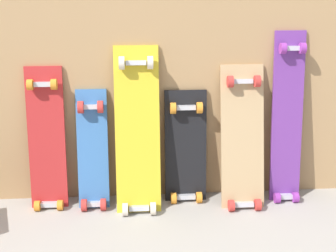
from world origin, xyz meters
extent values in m
plane|color=#9E9991|center=(0.00, 0.00, 0.00)|extent=(12.00, 12.00, 0.00)
cube|color=tan|center=(0.00, 0.07, 0.73)|extent=(2.52, 0.04, 1.47)
cube|color=#B22626|center=(-0.63, -0.01, 0.33)|extent=(0.19, 0.13, 0.81)
cube|color=#B7B7BF|center=(-0.63, -0.08, 0.02)|extent=(0.09, 0.04, 0.03)
cube|color=#B7B7BF|center=(-0.63, 0.01, 0.65)|extent=(0.09, 0.04, 0.03)
cylinder|color=orange|center=(-0.69, -0.10, 0.03)|extent=(0.03, 0.05, 0.05)
cylinder|color=orange|center=(-0.57, -0.10, 0.03)|extent=(0.03, 0.05, 0.05)
cylinder|color=orange|center=(-0.69, -0.01, 0.65)|extent=(0.03, 0.05, 0.05)
cylinder|color=orange|center=(-0.57, -0.01, 0.65)|extent=(0.03, 0.05, 0.05)
cube|color=#386BAD|center=(-0.39, -0.03, 0.27)|extent=(0.16, 0.15, 0.68)
cube|color=#B7B7BF|center=(-0.39, -0.10, 0.03)|extent=(0.07, 0.04, 0.03)
cube|color=#B7B7BF|center=(-0.39, 0.00, 0.53)|extent=(0.07, 0.04, 0.03)
cylinder|color=red|center=(-0.44, -0.12, 0.03)|extent=(0.03, 0.06, 0.06)
cylinder|color=red|center=(-0.34, -0.12, 0.03)|extent=(0.03, 0.06, 0.06)
cylinder|color=red|center=(-0.44, -0.02, 0.53)|extent=(0.03, 0.06, 0.06)
cylinder|color=red|center=(-0.34, -0.02, 0.53)|extent=(0.03, 0.06, 0.06)
cube|color=gold|center=(-0.16, -0.06, 0.39)|extent=(0.23, 0.22, 0.91)
cube|color=#B7B7BF|center=(-0.16, -0.17, 0.03)|extent=(0.10, 0.04, 0.03)
cube|color=#B7B7BF|center=(-0.16, 0.00, 0.76)|extent=(0.10, 0.04, 0.03)
cylinder|color=beige|center=(-0.23, -0.18, 0.03)|extent=(0.03, 0.07, 0.07)
cylinder|color=beige|center=(-0.09, -0.18, 0.03)|extent=(0.03, 0.07, 0.07)
cylinder|color=beige|center=(-0.23, -0.02, 0.76)|extent=(0.03, 0.07, 0.07)
cylinder|color=beige|center=(-0.09, -0.02, 0.76)|extent=(0.03, 0.07, 0.07)
cube|color=black|center=(0.10, 0.00, 0.27)|extent=(0.22, 0.09, 0.67)
cube|color=#B7B7BF|center=(0.10, -0.05, 0.03)|extent=(0.10, 0.04, 0.03)
cube|color=#B7B7BF|center=(0.10, 0.01, 0.52)|extent=(0.10, 0.04, 0.03)
cylinder|color=orange|center=(0.03, -0.07, 0.03)|extent=(0.03, 0.06, 0.06)
cylinder|color=orange|center=(0.17, -0.07, 0.03)|extent=(0.03, 0.06, 0.06)
cylinder|color=orange|center=(0.03, -0.01, 0.52)|extent=(0.03, 0.06, 0.06)
cylinder|color=orange|center=(0.17, -0.01, 0.52)|extent=(0.03, 0.06, 0.06)
cube|color=tan|center=(0.39, -0.06, 0.33)|extent=(0.23, 0.21, 0.80)
cube|color=#B7B7BF|center=(0.39, -0.16, 0.03)|extent=(0.10, 0.04, 0.03)
cube|color=#B7B7BF|center=(0.39, 0.00, 0.65)|extent=(0.10, 0.04, 0.03)
cylinder|color=red|center=(0.32, -0.18, 0.03)|extent=(0.03, 0.06, 0.06)
cylinder|color=red|center=(0.46, -0.18, 0.03)|extent=(0.03, 0.06, 0.06)
cylinder|color=red|center=(0.32, -0.02, 0.66)|extent=(0.03, 0.06, 0.06)
cylinder|color=red|center=(0.46, -0.02, 0.66)|extent=(0.03, 0.06, 0.06)
cube|color=#6B338C|center=(0.64, -0.01, 0.42)|extent=(0.16, 0.13, 0.97)
cube|color=#B7B7BF|center=(0.64, -0.08, 0.03)|extent=(0.07, 0.04, 0.03)
cube|color=#B7B7BF|center=(0.64, 0.01, 0.82)|extent=(0.07, 0.04, 0.03)
cylinder|color=purple|center=(0.59, -0.10, 0.03)|extent=(0.03, 0.06, 0.06)
cylinder|color=purple|center=(0.69, -0.10, 0.03)|extent=(0.03, 0.06, 0.06)
cylinder|color=purple|center=(0.59, -0.01, 0.82)|extent=(0.03, 0.06, 0.06)
cylinder|color=purple|center=(0.69, -0.01, 0.82)|extent=(0.03, 0.06, 0.06)
camera|label=1|loc=(-0.16, -2.31, 1.16)|focal=49.29mm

